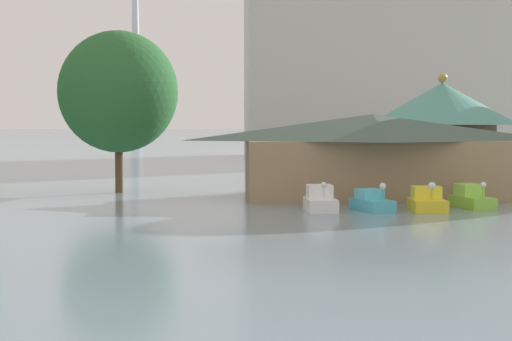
{
  "coord_description": "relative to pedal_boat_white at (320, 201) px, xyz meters",
  "views": [
    {
      "loc": [
        1.45,
        -10.42,
        4.47
      ],
      "look_at": [
        2.84,
        20.58,
        2.69
      ],
      "focal_mm": 55.44,
      "sensor_mm": 36.0,
      "label": 1
    }
  ],
  "objects": [
    {
      "name": "shoreline_tree_mid",
      "position": [
        -11.94,
        11.77,
        6.14
      ],
      "size": [
        7.87,
        7.87,
        10.69
      ],
      "color": "brown",
      "rests_on": "ground"
    },
    {
      "name": "pedal_boat_lime",
      "position": [
        8.35,
        1.13,
        -0.02
      ],
      "size": [
        1.96,
        3.05,
        1.5
      ],
      "rotation": [
        0.0,
        0.0,
        -1.36
      ],
      "color": "#8CCC3F",
      "rests_on": "ground"
    },
    {
      "name": "boathouse",
      "position": [
        4.13,
        7.4,
        2.17
      ],
      "size": [
        16.63,
        8.83,
        5.16
      ],
      "color": "#9E7F5B",
      "rests_on": "ground"
    },
    {
      "name": "pedal_boat_yellow",
      "position": [
        5.55,
        -0.38,
        -0.02
      ],
      "size": [
        1.76,
        2.35,
        1.59
      ],
      "rotation": [
        0.0,
        0.0,
        -1.6
      ],
      "color": "yellow",
      "rests_on": "ground"
    },
    {
      "name": "pedal_boat_white",
      "position": [
        0.0,
        0.0,
        0.0
      ],
      "size": [
        1.56,
        2.79,
        1.6
      ],
      "rotation": [
        0.0,
        0.0,
        -1.55
      ],
      "color": "white",
      "rests_on": "ground"
    },
    {
      "name": "background_building_block",
      "position": [
        16.59,
        69.65,
        12.85
      ],
      "size": [
        37.16,
        19.66,
        26.72
      ],
      "color": "beige",
      "rests_on": "ground"
    },
    {
      "name": "pedal_boat_cyan",
      "position": [
        2.71,
        -0.01,
        -0.08
      ],
      "size": [
        2.13,
        2.92,
        1.53
      ],
      "rotation": [
        0.0,
        0.0,
        -1.25
      ],
      "color": "#4CB7CC",
      "rests_on": "ground"
    },
    {
      "name": "green_roof_pavilion",
      "position": [
        10.83,
        15.72,
        3.88
      ],
      "size": [
        10.81,
        10.81,
        8.23
      ],
      "color": "brown",
      "rests_on": "ground"
    }
  ]
}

